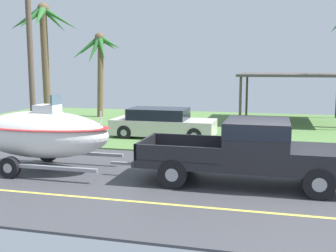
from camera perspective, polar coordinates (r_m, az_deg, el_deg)
The scene contains 8 objects.
ground at distance 19.82m, azimuth 13.93°, elevation -1.61°, with size 36.00×22.00×0.11m.
pickup_truck_towing at distance 11.82m, azimuth 11.91°, elevation -3.09°, with size 5.97×2.06×1.84m.
boat_on_trailer at distance 13.77m, azimuth -16.96°, elevation -1.03°, with size 5.77×2.40×2.44m.
parked_sedan_near at distance 19.07m, azimuth -0.79°, elevation 0.33°, with size 4.70×1.91×1.38m.
carport_awning at distance 25.07m, azimuth 16.82°, elevation 6.62°, with size 6.04×5.67×2.86m.
palm_tree_near_left at distance 27.01m, azimuth -9.44°, elevation 9.68°, with size 3.19×2.92×5.38m.
palm_tree_mid at distance 22.66m, azimuth -16.93°, elevation 11.84°, with size 3.95×3.29×6.49m.
utility_pole at distance 18.82m, azimuth -18.36°, elevation 9.23°, with size 0.24×1.80×7.22m.
Camera 1 is at (0.10, -11.16, 3.34)m, focal length 44.41 mm.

